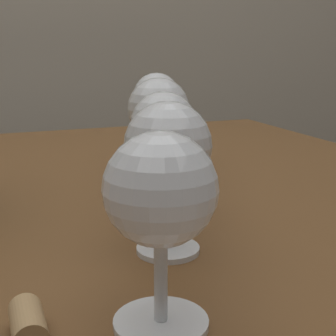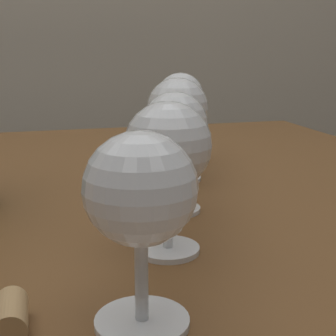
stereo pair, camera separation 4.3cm
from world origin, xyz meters
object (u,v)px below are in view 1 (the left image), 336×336
wine_glass_port (164,129)px  cork (28,324)px  wine_glass_chardonnay (158,112)px  wine_glass_pinot (160,196)px  wine_glass_amber (168,150)px  wine_glass_cabernet (157,99)px

wine_glass_port → cork: 0.28m
cork → wine_glass_chardonnay: bearing=58.0°
wine_glass_pinot → cork: size_ratio=3.13×
wine_glass_amber → cork: wine_glass_amber is taller
wine_glass_chardonnay → cork: (-0.21, -0.33, -0.08)m
wine_glass_amber → wine_glass_chardonnay: size_ratio=0.97×
wine_glass_pinot → wine_glass_chardonnay: wine_glass_chardonnay is taller
wine_glass_cabernet → cork: 0.51m
wine_glass_pinot → wine_glass_port: (0.08, 0.22, 0.00)m
wine_glass_pinot → cork: (-0.08, 0.02, -0.08)m
wine_glass_amber → wine_glass_cabernet: size_ratio=0.97×
wine_glass_chardonnay → cork: wine_glass_chardonnay is taller
cork → wine_glass_amber: bearing=36.6°
wine_glass_amber → cork: size_ratio=3.24×
wine_glass_amber → wine_glass_cabernet: bearing=72.0°
wine_glass_cabernet → cork: bearing=-118.9°
wine_glass_pinot → wine_glass_chardonnay: (0.12, 0.35, 0.00)m
wine_glass_pinot → wine_glass_port: size_ratio=0.98×
wine_glass_pinot → wine_glass_amber: wine_glass_amber is taller
wine_glass_chardonnay → wine_glass_cabernet: (0.04, 0.11, 0.01)m
wine_glass_amber → wine_glass_chardonnay: wine_glass_chardonnay is taller
cork → wine_glass_port: bearing=50.8°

